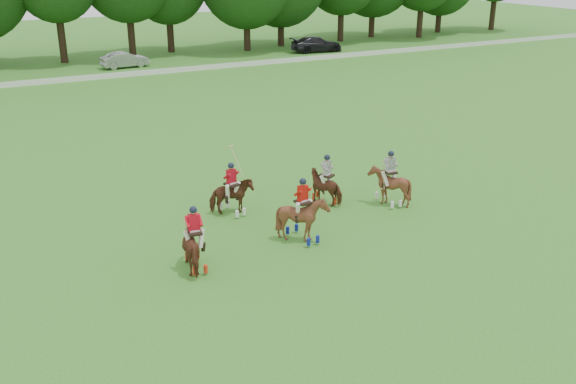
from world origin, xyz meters
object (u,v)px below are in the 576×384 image
car_right (317,44)px  polo_red_b (232,196)px  polo_stripe_a (326,186)px  polo_stripe_b (389,185)px  polo_ball (306,229)px  car_mid (125,60)px  polo_red_c (303,218)px  polo_red_a (195,247)px

car_right → polo_red_b: bearing=151.9°
car_right → polo_stripe_a: bearing=156.9°
car_right → polo_stripe_b: 42.65m
polo_stripe_a → polo_ball: 3.17m
polo_stripe_b → polo_ball: (-4.46, -0.77, -0.82)m
polo_red_b → polo_stripe_a: bearing=-10.0°
car_mid → polo_ball: size_ratio=47.66×
polo_red_c → polo_stripe_a: polo_red_c is taller
polo_stripe_a → polo_ball: bearing=-135.6°
polo_red_b → polo_stripe_a: (4.06, -0.72, -0.02)m
polo_red_a → polo_red_b: bearing=52.2°
car_mid → polo_red_b: (-4.89, -36.21, 0.07)m
polo_red_c → polo_red_a: bearing=-176.2°
polo_stripe_b → polo_red_c: bearing=-163.7°
car_right → polo_stripe_a: (-20.98, -36.93, -0.02)m
car_right → polo_stripe_b: (-18.72, -38.32, 0.07)m
car_right → car_mid: bearing=96.5°
polo_red_b → polo_red_c: 3.80m
polo_stripe_a → polo_stripe_b: (2.26, -1.39, 0.10)m
polo_red_b → polo_stripe_b: polo_red_b is taller
car_right → polo_ball: size_ratio=60.42×
polo_stripe_b → polo_ball: bearing=-170.2°
polo_stripe_a → car_right: bearing=60.4°
car_mid → polo_stripe_a: 36.94m
car_mid → polo_red_a: 40.83m
polo_red_c → polo_ball: (0.54, 0.69, -0.86)m
polo_stripe_b → polo_red_a: bearing=-169.4°
car_mid → polo_red_a: bearing=163.3°
polo_red_a → polo_ball: size_ratio=25.35×
polo_stripe_b → polo_stripe_a: bearing=148.5°
polo_stripe_a → polo_red_b: bearing=170.0°
car_mid → polo_ball: bearing=170.0°
car_mid → car_right: bearing=-95.5°
car_right → polo_stripe_a: 42.48m
polo_red_c → car_right: bearing=59.2°
car_mid → polo_red_b: polo_red_b is taller
polo_red_a → polo_ball: (4.85, 0.97, -0.78)m
car_mid → car_right: 20.15m
polo_red_a → polo_stripe_b: bearing=10.6°
polo_red_a → polo_red_c: polo_red_c is taller
polo_stripe_b → polo_ball: polo_stripe_b is taller
car_mid → polo_ball: 39.22m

